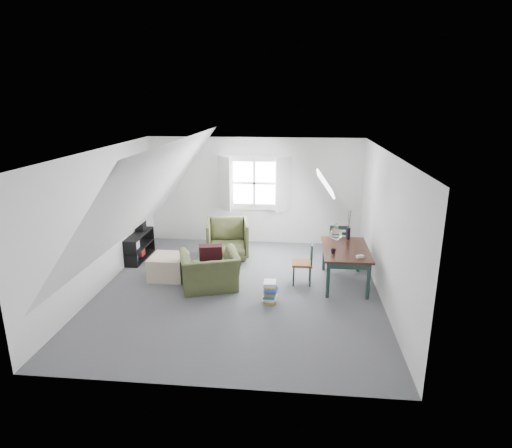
# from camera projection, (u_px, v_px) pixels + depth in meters

# --- Properties ---
(floor) EXTENTS (5.50, 5.50, 0.00)m
(floor) POSITION_uv_depth(u_px,v_px,m) (239.00, 290.00, 7.78)
(floor) COLOR #525357
(floor) RESTS_ON ground
(ceiling) EXTENTS (5.50, 5.50, 0.00)m
(ceiling) POSITION_uv_depth(u_px,v_px,m) (238.00, 152.00, 7.08)
(ceiling) COLOR white
(ceiling) RESTS_ON wall_back
(wall_back) EXTENTS (5.00, 0.00, 5.00)m
(wall_back) POSITION_uv_depth(u_px,v_px,m) (254.00, 191.00, 10.05)
(wall_back) COLOR white
(wall_back) RESTS_ON ground
(wall_front) EXTENTS (5.00, 0.00, 5.00)m
(wall_front) POSITION_uv_depth(u_px,v_px,m) (205.00, 293.00, 4.80)
(wall_front) COLOR white
(wall_front) RESTS_ON ground
(wall_left) EXTENTS (0.00, 5.50, 5.50)m
(wall_left) POSITION_uv_depth(u_px,v_px,m) (100.00, 220.00, 7.66)
(wall_left) COLOR white
(wall_left) RESTS_ON ground
(wall_right) EXTENTS (0.00, 5.50, 5.50)m
(wall_right) POSITION_uv_depth(u_px,v_px,m) (385.00, 228.00, 7.19)
(wall_right) COLOR white
(wall_right) RESTS_ON ground
(slope_left) EXTENTS (3.19, 5.50, 4.48)m
(slope_left) POSITION_uv_depth(u_px,v_px,m) (150.00, 193.00, 7.43)
(slope_left) COLOR white
(slope_left) RESTS_ON wall_left
(slope_right) EXTENTS (3.19, 5.50, 4.48)m
(slope_right) POSITION_uv_depth(u_px,v_px,m) (330.00, 196.00, 7.13)
(slope_right) COLOR white
(slope_right) RESTS_ON wall_right
(dormer_window) EXTENTS (1.71, 0.35, 1.30)m
(dormer_window) POSITION_uv_depth(u_px,v_px,m) (254.00, 183.00, 9.93)
(dormer_window) COLOR white
(dormer_window) RESTS_ON wall_back
(skylight) EXTENTS (0.35, 0.75, 0.47)m
(skylight) POSITION_uv_depth(u_px,v_px,m) (325.00, 183.00, 8.38)
(skylight) COLOR white
(skylight) RESTS_ON slope_right
(armchair_near) EXTENTS (1.27, 1.18, 0.67)m
(armchair_near) POSITION_uv_depth(u_px,v_px,m) (210.00, 288.00, 7.87)
(armchair_near) COLOR #454B2A
(armchair_near) RESTS_ON floor
(armchair_far) EXTENTS (1.03, 1.05, 0.83)m
(armchair_far) POSITION_uv_depth(u_px,v_px,m) (228.00, 256.00, 9.42)
(armchair_far) COLOR #454B2A
(armchair_far) RESTS_ON floor
(throw_pillow) EXTENTS (0.46, 0.32, 0.43)m
(throw_pillow) POSITION_uv_depth(u_px,v_px,m) (211.00, 254.00, 7.85)
(throw_pillow) COLOR #3B1019
(throw_pillow) RESTS_ON armchair_near
(ottoman) EXTENTS (0.67, 0.67, 0.44)m
(ottoman) POSITION_uv_depth(u_px,v_px,m) (169.00, 267.00, 8.26)
(ottoman) COLOR #C1AB92
(ottoman) RESTS_ON floor
(dining_table) EXTENTS (0.84, 1.39, 0.70)m
(dining_table) POSITION_uv_depth(u_px,v_px,m) (345.00, 253.00, 7.88)
(dining_table) COLOR black
(dining_table) RESTS_ON floor
(demijohn) EXTENTS (0.23, 0.23, 0.33)m
(demijohn) POSITION_uv_depth(u_px,v_px,m) (336.00, 234.00, 8.26)
(demijohn) COLOR silver
(demijohn) RESTS_ON dining_table
(vase_twigs) EXTENTS (0.08, 0.08, 0.59)m
(vase_twigs) POSITION_uv_depth(u_px,v_px,m) (348.00, 233.00, 8.33)
(vase_twigs) COLOR black
(vase_twigs) RESTS_ON dining_table
(cup) EXTENTS (0.11, 0.11, 0.09)m
(cup) POSITION_uv_depth(u_px,v_px,m) (333.00, 254.00, 7.59)
(cup) COLOR black
(cup) RESTS_ON dining_table
(paper_box) EXTENTS (0.15, 0.12, 0.04)m
(paper_box) POSITION_uv_depth(u_px,v_px,m) (360.00, 256.00, 7.40)
(paper_box) COLOR white
(paper_box) RESTS_ON dining_table
(dining_chair_far) EXTENTS (0.40, 0.40, 0.86)m
(dining_chair_far) POSITION_uv_depth(u_px,v_px,m) (337.00, 242.00, 8.95)
(dining_chair_far) COLOR brown
(dining_chair_far) RESTS_ON floor
(dining_chair_near) EXTENTS (0.37, 0.37, 0.80)m
(dining_chair_near) POSITION_uv_depth(u_px,v_px,m) (304.00, 263.00, 7.94)
(dining_chair_near) COLOR brown
(dining_chair_near) RESTS_ON floor
(media_shelf) EXTENTS (0.37, 1.10, 0.56)m
(media_shelf) POSITION_uv_depth(u_px,v_px,m) (137.00, 248.00, 9.21)
(media_shelf) COLOR black
(media_shelf) RESTS_ON floor
(electronics_box) EXTENTS (0.19, 0.26, 0.20)m
(electronics_box) POSITION_uv_depth(u_px,v_px,m) (141.00, 226.00, 9.37)
(electronics_box) COLOR black
(electronics_box) RESTS_ON media_shelf
(magazine_stack) EXTENTS (0.27, 0.32, 0.36)m
(magazine_stack) POSITION_uv_depth(u_px,v_px,m) (270.00, 292.00, 7.28)
(magazine_stack) COLOR #B29933
(magazine_stack) RESTS_ON floor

